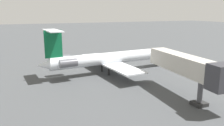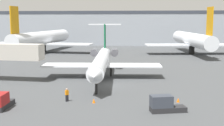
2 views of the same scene
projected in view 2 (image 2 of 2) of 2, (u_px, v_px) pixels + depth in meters
The scene contains 10 objects.
ground_plane at pixel (109, 86), 47.64m from camera, with size 400.00×400.00×0.10m, color #424447.
regional_jet at pixel (102, 60), 54.08m from camera, with size 21.23×31.01×9.31m.
ground_crew_marshaller at pixel (67, 95), 38.27m from camera, with size 0.47×0.47×1.69m.
baggage_tug_lead at pixel (1, 102), 35.04m from camera, with size 1.57×4.06×1.90m.
baggage_tug_trailing at pixel (164, 105), 33.90m from camera, with size 4.22×2.37×1.90m.
traffic_cone_near at pixel (94, 101), 37.66m from camera, with size 0.36×0.36×0.55m.
traffic_cone_mid at pixel (178, 100), 38.01m from camera, with size 0.36×0.36×0.55m.
terminal_building at pixel (132, 28), 127.29m from camera, with size 179.75×19.72×13.59m.
parked_airliner_west_end at pixel (42, 38), 94.30m from camera, with size 31.81×37.62×13.61m.
parked_airliner_west_mid at pixel (192, 40), 89.79m from camera, with size 28.10×33.02×13.33m.
Camera 2 is at (5.56, -46.32, 10.27)m, focal length 48.78 mm.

